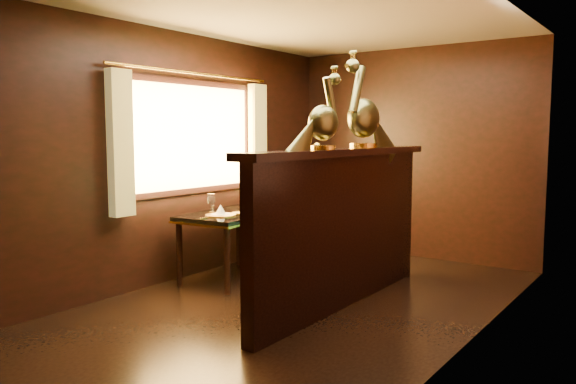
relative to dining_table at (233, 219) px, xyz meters
The scene contains 8 objects.
ground 1.30m from the dining_table, 22.49° to the right, with size 5.00×5.00×0.00m, color black.
room_shell 1.43m from the dining_table, 23.37° to the right, with size 3.04×5.04×2.52m.
partition 1.39m from the dining_table, ahead, with size 0.26×2.70×1.36m.
dining_table is the anchor object (origin of this frame).
chair_left 1.03m from the dining_table, 14.41° to the right, with size 0.60×0.62×1.41m.
chair_right 0.85m from the dining_table, 20.20° to the left, with size 0.52×0.54×1.31m.
peacock_left 1.82m from the dining_table, 19.15° to the right, with size 0.21×0.57×0.67m, color #174732, non-canonical shape.
peacock_right 1.81m from the dining_table, ahead, with size 0.26×0.70×0.83m, color #174732, non-canonical shape.
Camera 1 is at (2.72, -3.85, 1.49)m, focal length 35.00 mm.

